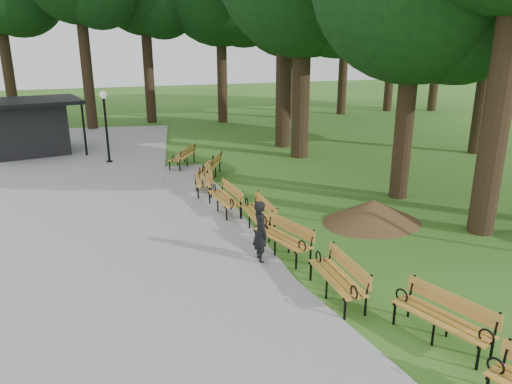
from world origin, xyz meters
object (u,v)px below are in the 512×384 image
object	(u,v)px
bench_5	(224,198)
bench_4	(257,214)
dirt_mound	(372,211)
bench_2	(337,278)
kiosk	(29,127)
bench_3	(282,238)
lamp_post	(105,112)
bench_1	(442,319)
bench_6	(203,180)
bench_8	(182,157)
bench_7	(210,166)
person	(261,232)

from	to	relation	value
bench_5	bench_4	bearing A→B (deg)	12.36
dirt_mound	bench_2	world-z (taller)	bench_2
kiosk	bench_3	distance (m)	15.85
lamp_post	bench_1	distance (m)	16.35
bench_4	bench_5	bearing A→B (deg)	-162.96
lamp_post	bench_1	size ratio (longest dim) A/B	1.63
bench_6	bench_8	bearing A→B (deg)	-170.30
bench_7	bench_6	bearing A→B (deg)	5.92
bench_5	bench_6	bearing A→B (deg)	-179.67
dirt_mound	bench_4	size ratio (longest dim) A/B	1.31
bench_5	kiosk	bearing A→B (deg)	-152.81
bench_7	bench_5	bearing A→B (deg)	19.35
bench_3	bench_8	xyz separation A→B (m)	(-0.63, 9.53, 0.00)
bench_3	bench_5	world-z (taller)	same
bench_4	bench_8	distance (m)	7.72
lamp_post	bench_4	world-z (taller)	lamp_post
kiosk	bench_3	xyz separation A→B (m)	(6.85, -14.27, -0.84)
kiosk	bench_4	distance (m)	14.22
dirt_mound	bench_4	bearing A→B (deg)	168.85
lamp_post	bench_4	xyz separation A→B (m)	(3.50, -9.42, -1.80)
bench_6	bench_5	bearing A→B (deg)	13.46
bench_6	bench_4	bearing A→B (deg)	18.73
bench_2	bench_8	world-z (taller)	same
kiosk	bench_5	xyz separation A→B (m)	(6.37, -10.75, -0.84)
bench_2	bench_3	world-z (taller)	same
kiosk	bench_7	size ratio (longest dim) A/B	2.15
bench_7	bench_8	xyz separation A→B (m)	(-0.71, 1.96, 0.00)
bench_3	bench_4	size ratio (longest dim) A/B	1.00
dirt_mound	bench_3	xyz separation A→B (m)	(-3.33, -1.18, 0.09)
dirt_mound	bench_8	distance (m)	9.25
person	bench_1	size ratio (longest dim) A/B	0.81
person	bench_5	xyz separation A→B (m)	(0.14, 3.69, -0.33)
person	bench_4	world-z (taller)	person
person	dirt_mound	distance (m)	4.20
bench_2	bench_6	distance (m)	8.09
bench_8	person	bearing A→B (deg)	32.91
kiosk	bench_5	bearing A→B (deg)	-69.95
bench_5	bench_8	xyz separation A→B (m)	(-0.15, 6.01, 0.00)
lamp_post	bench_4	size ratio (longest dim) A/B	1.63
kiosk	bench_3	world-z (taller)	kiosk
dirt_mound	bench_7	bearing A→B (deg)	117.04
bench_1	kiosk	bearing A→B (deg)	-173.82
bench_3	bench_6	distance (m)	5.79
person	bench_5	bearing A→B (deg)	1.89
bench_1	person	bearing A→B (deg)	-172.68
bench_1	bench_3	xyz separation A→B (m)	(-1.27, 4.27, 0.00)
bench_3	bench_4	xyz separation A→B (m)	(-0.01, 1.83, 0.00)
bench_1	bench_3	world-z (taller)	same
dirt_mound	bench_1	size ratio (longest dim) A/B	1.31
dirt_mound	bench_7	world-z (taller)	bench_7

